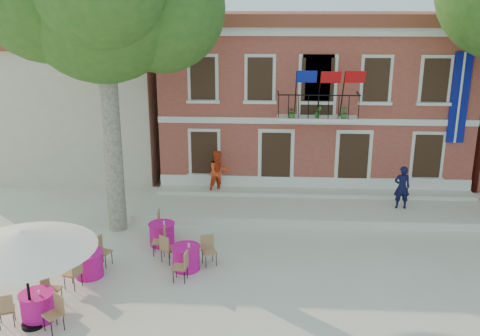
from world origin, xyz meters
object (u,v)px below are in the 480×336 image
cafe_table_1 (186,256)px  cafe_table_4 (162,233)px  plane_tree_west (102,1)px  cafe_table_3 (89,263)px  patio_umbrella (22,241)px  pedestrian_orange (219,172)px  pedestrian_navy (402,187)px  cafe_table_0 (37,305)px

cafe_table_1 → cafe_table_4: 2.02m
plane_tree_west → cafe_table_3: bearing=-88.0°
patio_umbrella → cafe_table_3: 3.36m
pedestrian_orange → cafe_table_3: (-3.29, -6.71, -0.80)m
patio_umbrella → cafe_table_1: patio_umbrella is taller
pedestrian_orange → cafe_table_1: size_ratio=0.99×
cafe_table_1 → cafe_table_3: 2.92m
plane_tree_west → cafe_table_1: size_ratio=5.79×
plane_tree_west → cafe_table_4: 7.89m
plane_tree_west → patio_umbrella: bearing=-94.4°
cafe_table_1 → cafe_table_4: size_ratio=0.96×
pedestrian_navy → plane_tree_west: bearing=9.4°
pedestrian_navy → pedestrian_orange: size_ratio=0.92×
plane_tree_west → cafe_table_1: 8.64m
pedestrian_orange → cafe_table_0: bearing=-145.0°
patio_umbrella → plane_tree_west: bearing=85.6°
cafe_table_0 → cafe_table_4: (2.32, 4.68, -0.01)m
pedestrian_navy → cafe_table_3: pedestrian_navy is taller
cafe_table_0 → cafe_table_4: bearing=63.6°
patio_umbrella → cafe_table_1: bearing=43.4°
cafe_table_0 → pedestrian_navy: bearing=35.4°
pedestrian_orange → cafe_table_1: pedestrian_orange is taller
cafe_table_1 → plane_tree_west: bearing=135.0°
patio_umbrella → pedestrian_orange: 10.21m
pedestrian_navy → cafe_table_0: pedestrian_navy is taller
patio_umbrella → cafe_table_4: bearing=64.6°
pedestrian_navy → cafe_table_3: 11.83m
cafe_table_4 → cafe_table_1: bearing=-57.3°
cafe_table_3 → patio_umbrella: bearing=-102.7°
pedestrian_orange → cafe_table_0: size_ratio=0.99×
pedestrian_navy → cafe_table_0: (-11.03, -7.84, -0.72)m
plane_tree_west → pedestrian_orange: (3.41, 3.12, -6.76)m
patio_umbrella → cafe_table_4: patio_umbrella is taller
plane_tree_west → pedestrian_navy: (10.59, 1.88, -6.83)m
cafe_table_0 → pedestrian_orange: bearing=67.0°
cafe_table_0 → cafe_table_1: 4.54m
pedestrian_orange → cafe_table_4: 4.72m
plane_tree_west → pedestrian_navy: size_ratio=6.39×
cafe_table_0 → cafe_table_4: same height
pedestrian_navy → cafe_table_0: size_ratio=0.91×
cafe_table_0 → patio_umbrella: bearing=-97.6°
cafe_table_0 → plane_tree_west: bearing=85.8°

